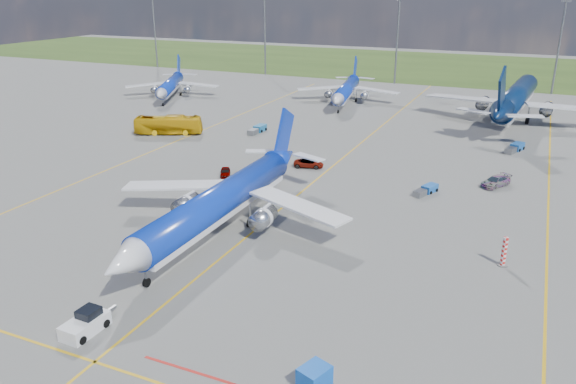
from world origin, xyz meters
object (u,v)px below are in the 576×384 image
at_px(warning_post, 504,252).
at_px(bg_jet_nw, 171,97).
at_px(main_airliner, 221,232).
at_px(baggage_tug_w, 426,190).
at_px(service_car_a, 225,172).
at_px(baggage_tug_e, 515,148).
at_px(bg_jet_n, 513,119).
at_px(pushback_tug, 86,323).
at_px(bg_jet_nnw, 346,103).
at_px(apron_bus, 168,125).
at_px(uld_container, 314,378).
at_px(service_car_c, 496,181).
at_px(baggage_tug_c, 258,129).
at_px(service_car_b, 309,163).

distance_m(warning_post, bg_jet_nw, 100.49).
bearing_deg(main_airliner, baggage_tug_w, 49.41).
height_order(service_car_a, baggage_tug_e, service_car_a).
relative_size(bg_jet_n, pushback_tug, 9.09).
height_order(bg_jet_n, baggage_tug_e, bg_jet_n).
relative_size(bg_jet_nnw, apron_bus, 2.76).
relative_size(uld_container, service_car_c, 0.42).
relative_size(main_airliner, service_car_a, 11.57).
height_order(pushback_tug, baggage_tug_w, pushback_tug).
relative_size(pushback_tug, service_car_c, 1.10).
bearing_deg(apron_bus, pushback_tug, -175.30).
relative_size(bg_jet_nw, uld_container, 15.67).
bearing_deg(apron_bus, baggage_tug_c, -86.49).
relative_size(apron_bus, baggage_tug_c, 2.30).
height_order(main_airliner, baggage_tug_w, main_airliner).
relative_size(bg_jet_n, baggage_tug_c, 9.23).
bearing_deg(main_airliner, apron_bus, 132.36).
xyz_separation_m(warning_post, baggage_tug_c, (-45.81, 37.27, -0.95)).
bearing_deg(baggage_tug_w, bg_jet_nnw, 139.76).
relative_size(uld_container, baggage_tug_c, 0.39).
bearing_deg(bg_jet_nw, main_airliner, -76.37).
bearing_deg(baggage_tug_c, apron_bus, -150.67).
bearing_deg(warning_post, baggage_tug_w, 121.91).
xyz_separation_m(bg_jet_nw, bg_jet_n, (77.81, 9.02, 0.00)).
distance_m(service_car_b, baggage_tug_w, 18.82).
bearing_deg(uld_container, baggage_tug_e, 102.58).
relative_size(main_airliner, uld_container, 19.38).
xyz_separation_m(pushback_tug, baggage_tug_e, (27.95, 68.62, -0.19)).
height_order(bg_jet_nw, main_airliner, main_airliner).
distance_m(service_car_a, baggage_tug_w, 28.14).
xyz_separation_m(bg_jet_nw, baggage_tug_w, (70.06, -42.36, 0.46)).
distance_m(main_airliner, apron_bus, 45.86).
relative_size(pushback_tug, apron_bus, 0.44).
bearing_deg(bg_jet_nnw, pushback_tug, -93.81).
bearing_deg(bg_jet_nw, baggage_tug_c, -57.84).
bearing_deg(uld_container, bg_jet_nnw, 127.42).
height_order(bg_jet_nnw, main_airliner, main_airliner).
height_order(bg_jet_n, main_airliner, bg_jet_n).
xyz_separation_m(service_car_a, baggage_tug_w, (27.78, 4.51, -0.12)).
bearing_deg(service_car_c, bg_jet_nw, -173.75).
bearing_deg(main_airliner, service_car_a, 118.45).
bearing_deg(service_car_b, service_car_c, -98.10).
height_order(main_airliner, baggage_tug_c, main_airliner).
bearing_deg(service_car_a, baggage_tug_w, -19.26).
xyz_separation_m(service_car_a, baggage_tug_e, (37.24, 30.59, -0.04)).
xyz_separation_m(uld_container, service_car_c, (7.62, 47.98, -0.11)).
relative_size(bg_jet_n, apron_bus, 4.01).
xyz_separation_m(main_airliner, uld_container, (18.95, -19.75, 0.82)).
height_order(service_car_c, baggage_tug_w, service_car_c).
bearing_deg(pushback_tug, service_car_c, 63.67).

